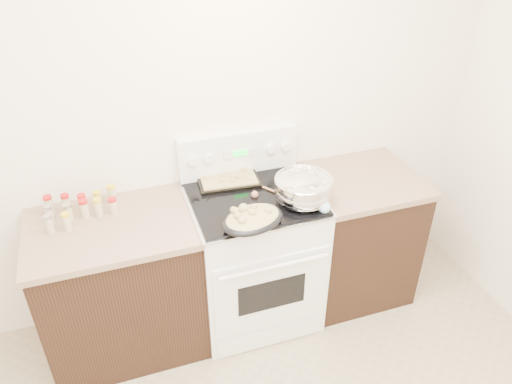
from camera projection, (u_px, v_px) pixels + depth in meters
name	position (u px, v px, depth m)	size (l,w,h in m)	color
room_shell	(297.00, 258.00, 1.32)	(4.10, 3.60, 2.75)	white
counter_left	(122.00, 286.00, 3.00)	(0.93, 0.67, 0.92)	black
counter_right	(354.00, 235.00, 3.42)	(0.73, 0.67, 0.92)	black
kitchen_range	(253.00, 254.00, 3.20)	(0.78, 0.73, 1.22)	white
mixing_bowl	(303.00, 190.00, 2.86)	(0.38, 0.38, 0.20)	silver
roasting_pan	(252.00, 219.00, 2.68)	(0.42, 0.35, 0.11)	black
baking_sheet	(229.00, 179.00, 3.08)	(0.39, 0.29, 0.06)	black
wooden_spoon	(256.00, 191.00, 2.97)	(0.15, 0.21, 0.04)	#A86D4D
blue_ladle	(324.00, 205.00, 2.82)	(0.10, 0.25, 0.09)	#9ED4EC
spice_jars	(79.00, 208.00, 2.79)	(0.39, 0.23, 0.12)	#BFB28C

